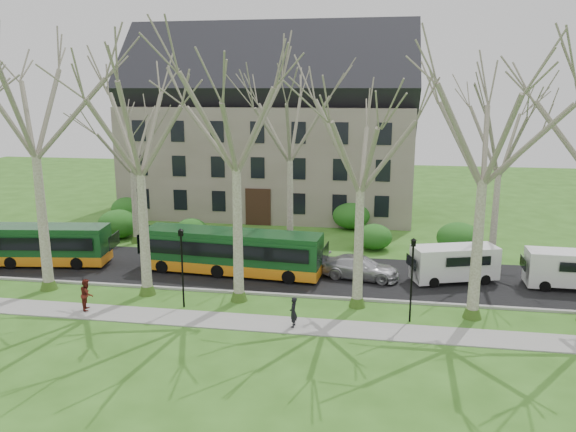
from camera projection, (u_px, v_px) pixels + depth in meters
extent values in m
plane|color=#33631C|center=(296.00, 307.00, 30.44)|extent=(120.00, 120.00, 0.00)
cube|color=gray|center=(289.00, 325.00, 28.03)|extent=(70.00, 2.00, 0.06)
cube|color=black|center=(309.00, 274.00, 35.73)|extent=(80.00, 8.00, 0.06)
cube|color=#A5A39E|center=(300.00, 296.00, 31.87)|extent=(80.00, 0.25, 0.14)
cube|color=gray|center=(271.00, 159.00, 53.37)|extent=(26.00, 12.00, 10.00)
cylinder|color=black|center=(182.00, 272.00, 29.98)|extent=(0.10, 0.10, 4.00)
cube|color=black|center=(181.00, 233.00, 29.51)|extent=(0.22, 0.22, 0.30)
cylinder|color=black|center=(411.00, 284.00, 28.09)|extent=(0.10, 0.10, 4.00)
cube|color=black|center=(414.00, 243.00, 27.61)|extent=(0.22, 0.22, 0.30)
ellipsoid|color=#2C5C1A|center=(118.00, 226.00, 44.29)|extent=(2.60, 2.60, 2.00)
ellipsoid|color=#2C5C1A|center=(191.00, 229.00, 43.35)|extent=(2.60, 2.60, 2.00)
ellipsoid|color=#2C5C1A|center=(374.00, 236.00, 41.14)|extent=(2.60, 2.60, 2.00)
ellipsoid|color=#2C5C1A|center=(459.00, 240.00, 40.19)|extent=(2.60, 2.60, 2.00)
ellipsoid|color=#2C5C1A|center=(128.00, 209.00, 50.38)|extent=(2.60, 2.60, 2.00)
ellipsoid|color=#2C5C1A|center=(351.00, 217.00, 47.22)|extent=(2.60, 2.60, 2.00)
imported|color=silver|center=(360.00, 267.00, 34.74)|extent=(5.05, 2.74, 1.39)
imported|color=black|center=(293.00, 312.00, 27.63)|extent=(0.39, 0.57, 1.53)
imported|color=#571B14|center=(87.00, 294.00, 29.78)|extent=(0.90, 1.00, 1.69)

